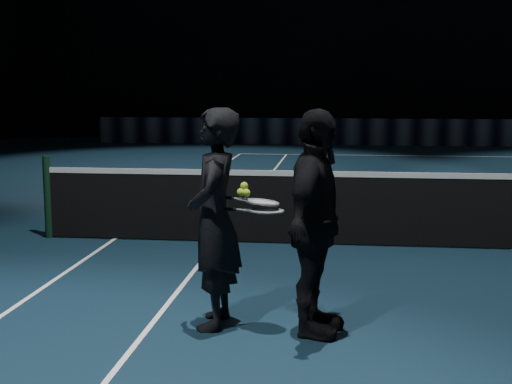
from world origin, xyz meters
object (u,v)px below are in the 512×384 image
racket_lower (267,211)px  racket_upper (262,202)px  player_a (214,219)px  tennis_balls (244,191)px  player_b (315,224)px

racket_lower → racket_upper: bearing=141.3°
player_a → tennis_balls: player_a is taller
player_a → tennis_balls: bearing=83.0°
racket_lower → racket_upper: 0.09m
player_b → tennis_balls: 0.64m
tennis_balls → racket_upper: bearing=6.6°
player_a → tennis_balls: 0.36m
racket_upper → tennis_balls: tennis_balls is taller
racket_lower → player_a: bearing=180.0°
racket_lower → player_b: bearing=-0.0°
tennis_balls → racket_lower: bearing=-8.5°
player_b → racket_lower: 0.41m
player_a → player_b: size_ratio=1.00×
player_a → racket_upper: size_ratio=2.72×
racket_upper → player_a: bearing=-178.3°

